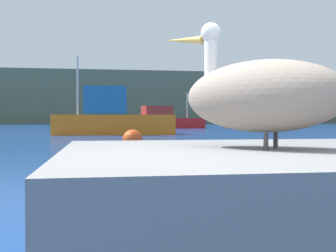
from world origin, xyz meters
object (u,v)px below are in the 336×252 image
pelican (262,95)px  mooring_buoy (133,139)px  fishing_boat_orange (111,118)px  fishing_boat_red (164,120)px

pelican → mooring_buoy: size_ratio=1.79×
fishing_boat_orange → mooring_buoy: fishing_boat_orange is taller
fishing_boat_red → pelican: bearing=-108.2°
fishing_boat_red → fishing_boat_orange: bearing=-120.3°
pelican → fishing_boat_orange: size_ratio=0.15×
fishing_boat_orange → fishing_boat_red: fishing_boat_orange is taller
pelican → fishing_boat_red: bearing=-55.7°
mooring_buoy → fishing_boat_red: bearing=79.4°
fishing_boat_red → mooring_buoy: bearing=-111.1°
pelican → mooring_buoy: (-0.02, 10.89, -0.83)m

